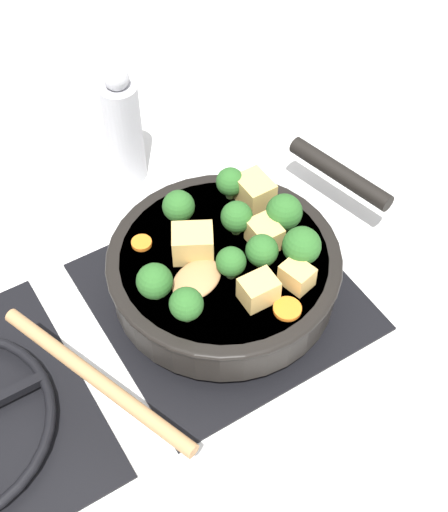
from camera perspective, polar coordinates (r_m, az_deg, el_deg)
name	(u,v)px	position (r m, az deg, el deg)	size (l,w,h in m)	color
ground_plane	(224,297)	(0.92, 0.00, -3.31)	(2.40, 2.40, 0.00)	silver
front_burner_grate	(224,292)	(0.91, 0.00, -2.86)	(0.31, 0.31, 0.03)	black
skillet_pan	(225,268)	(0.87, 0.12, -0.96)	(0.29, 0.39, 0.06)	black
wooden_spoon	(139,336)	(0.78, -6.78, -6.37)	(0.25, 0.25, 0.02)	#A87A4C
tofu_cube_center_large	(265,235)	(0.85, 3.26, 1.72)	(0.04, 0.03, 0.03)	tan
tofu_cube_near_handle	(193,243)	(0.84, -2.52, 1.02)	(0.05, 0.04, 0.04)	tan
tofu_cube_east_chunk	(259,290)	(0.80, 2.80, -2.73)	(0.04, 0.03, 0.03)	tan
tofu_cube_west_chunk	(297,276)	(0.82, 5.86, -1.57)	(0.04, 0.03, 0.03)	tan
tofu_cube_back_piece	(255,192)	(0.90, 2.46, 5.18)	(0.05, 0.04, 0.04)	tan
broccoli_floret_near_spoon	(186,304)	(0.78, -3.03, -3.88)	(0.04, 0.04, 0.05)	#709956
broccoli_floret_center_top	(286,214)	(0.86, 4.96, 3.36)	(0.04, 0.04, 0.05)	#709956
broccoli_floret_east_rim	(231,262)	(0.81, 0.57, -0.49)	(0.04, 0.04, 0.04)	#709956
broccoli_floret_west_rim	(262,251)	(0.82, 3.05, 0.41)	(0.04, 0.04, 0.05)	#709956
broccoli_floret_north_edge	(302,246)	(0.83, 6.23, 0.80)	(0.05, 0.05, 0.05)	#709956
broccoli_floret_south_cluster	(230,182)	(0.90, 0.51, 5.93)	(0.04, 0.04, 0.04)	#709956
broccoli_floret_mid_floret	(237,217)	(0.86, 1.02, 3.12)	(0.04, 0.04, 0.05)	#709956
broccoli_floret_small_inner	(155,281)	(0.80, -5.57, -2.04)	(0.04, 0.04, 0.05)	#709956
broccoli_floret_tall_stem	(179,207)	(0.87, -3.65, 3.97)	(0.04, 0.04, 0.05)	#709956
carrot_slice_orange_thin	(142,243)	(0.87, -6.61, 1.05)	(0.02, 0.02, 0.01)	orange
carrot_slice_near_center	(287,309)	(0.80, 5.09, -4.23)	(0.03, 0.03, 0.01)	orange
pepper_mill	(121,130)	(1.02, -8.28, 9.95)	(0.05, 0.05, 0.19)	#B2B2B7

